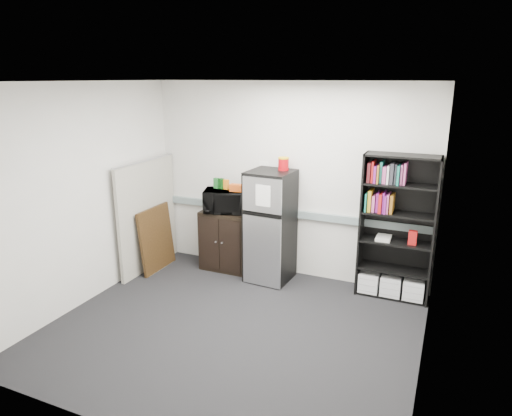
% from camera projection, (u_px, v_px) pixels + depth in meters
% --- Properties ---
extents(floor, '(4.00, 4.00, 0.00)m').
position_uv_depth(floor, '(233.00, 328.00, 5.16)').
color(floor, black).
rests_on(floor, ground).
extents(wall_back, '(4.00, 0.02, 2.70)m').
position_uv_depth(wall_back, '(287.00, 181.00, 6.33)').
color(wall_back, silver).
rests_on(wall_back, floor).
extents(wall_right, '(0.02, 3.50, 2.70)m').
position_uv_depth(wall_right, '(434.00, 241.00, 4.02)').
color(wall_right, silver).
rests_on(wall_right, floor).
extents(wall_left, '(0.02, 3.50, 2.70)m').
position_uv_depth(wall_left, '(84.00, 196.00, 5.56)').
color(wall_left, silver).
rests_on(wall_left, floor).
extents(ceiling, '(4.00, 3.50, 0.02)m').
position_uv_depth(ceiling, '(229.00, 81.00, 4.42)').
color(ceiling, white).
rests_on(ceiling, wall_back).
extents(electrical_raceway, '(3.92, 0.05, 0.10)m').
position_uv_depth(electrical_raceway, '(286.00, 213.00, 6.43)').
color(electrical_raceway, gray).
rests_on(electrical_raceway, wall_back).
extents(wall_note, '(0.14, 0.00, 0.10)m').
position_uv_depth(wall_note, '(264.00, 165.00, 6.41)').
color(wall_note, white).
rests_on(wall_note, wall_back).
extents(bookshelf, '(0.90, 0.34, 1.85)m').
position_uv_depth(bookshelf, '(397.00, 229.00, 5.70)').
color(bookshelf, black).
rests_on(bookshelf, floor).
extents(cubicle_partition, '(0.06, 1.30, 1.62)m').
position_uv_depth(cubicle_partition, '(148.00, 215.00, 6.62)').
color(cubicle_partition, '#A29D90').
rests_on(cubicle_partition, floor).
extents(cabinet, '(0.70, 0.47, 0.88)m').
position_uv_depth(cabinet, '(226.00, 240.00, 6.69)').
color(cabinet, black).
rests_on(cabinet, floor).
extents(microwave, '(0.68, 0.56, 0.32)m').
position_uv_depth(microwave, '(225.00, 201.00, 6.51)').
color(microwave, black).
rests_on(microwave, cabinet).
extents(snack_box_a, '(0.07, 0.06, 0.15)m').
position_uv_depth(snack_box_a, '(216.00, 183.00, 6.53)').
color(snack_box_a, '#1A5E23').
rests_on(snack_box_a, microwave).
extents(snack_box_b, '(0.08, 0.07, 0.15)m').
position_uv_depth(snack_box_b, '(222.00, 184.00, 6.50)').
color(snack_box_b, '#0D3C10').
rests_on(snack_box_b, microwave).
extents(snack_box_c, '(0.08, 0.06, 0.14)m').
position_uv_depth(snack_box_c, '(226.00, 184.00, 6.47)').
color(snack_box_c, orange).
rests_on(snack_box_c, microwave).
extents(snack_bag, '(0.19, 0.11, 0.10)m').
position_uv_depth(snack_bag, '(236.00, 188.00, 6.36)').
color(snack_bag, '#CA4E14').
rests_on(snack_bag, microwave).
extents(refrigerator, '(0.61, 0.64, 1.54)m').
position_uv_depth(refrigerator, '(270.00, 226.00, 6.25)').
color(refrigerator, black).
rests_on(refrigerator, floor).
extents(coffee_can, '(0.14, 0.14, 0.19)m').
position_uv_depth(coffee_can, '(283.00, 163.00, 6.07)').
color(coffee_can, '#AC070E').
rests_on(coffee_can, refrigerator).
extents(framed_poster, '(0.13, 0.73, 0.94)m').
position_uv_depth(framed_poster, '(157.00, 239.00, 6.66)').
color(framed_poster, black).
rests_on(framed_poster, floor).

